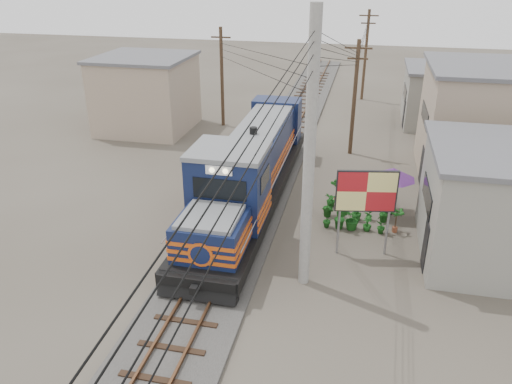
% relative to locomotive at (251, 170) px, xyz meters
% --- Properties ---
extents(ground, '(120.00, 120.00, 0.00)m').
position_rel_locomotive_xyz_m(ground, '(0.00, -5.63, -1.80)').
color(ground, '#473F35').
rests_on(ground, ground).
extents(ballast, '(3.60, 70.00, 0.16)m').
position_rel_locomotive_xyz_m(ballast, '(0.00, 4.37, -1.72)').
color(ballast, '#595651').
rests_on(ballast, ground).
extents(track, '(1.15, 70.00, 0.12)m').
position_rel_locomotive_xyz_m(track, '(0.00, 4.37, -1.54)').
color(track, '#51331E').
rests_on(track, ground).
extents(locomotive, '(3.09, 16.83, 4.17)m').
position_rel_locomotive_xyz_m(locomotive, '(0.00, 0.00, 0.00)').
color(locomotive, black).
rests_on(locomotive, ground).
extents(utility_pole_main, '(0.40, 0.40, 10.00)m').
position_rel_locomotive_xyz_m(utility_pole_main, '(3.50, -6.13, 3.20)').
color(utility_pole_main, '#9E9B93').
rests_on(utility_pole_main, ground).
extents(wooden_pole_mid, '(1.60, 0.24, 7.00)m').
position_rel_locomotive_xyz_m(wooden_pole_mid, '(4.50, 8.37, 1.87)').
color(wooden_pole_mid, '#4C3826').
rests_on(wooden_pole_mid, ground).
extents(wooden_pole_far, '(1.60, 0.24, 7.50)m').
position_rel_locomotive_xyz_m(wooden_pole_far, '(4.80, 22.37, 2.13)').
color(wooden_pole_far, '#4C3826').
rests_on(wooden_pole_far, ground).
extents(wooden_pole_left, '(1.60, 0.24, 7.00)m').
position_rel_locomotive_xyz_m(wooden_pole_left, '(-5.00, 12.37, 1.87)').
color(wooden_pole_left, '#4C3826').
rests_on(wooden_pole_left, ground).
extents(power_lines, '(9.65, 19.00, 3.30)m').
position_rel_locomotive_xyz_m(power_lines, '(-0.14, 2.87, 5.76)').
color(power_lines, black).
rests_on(power_lines, ground).
extents(shophouse_mid, '(8.40, 7.35, 6.20)m').
position_rel_locomotive_xyz_m(shophouse_mid, '(12.50, 6.37, 1.31)').
color(shophouse_mid, tan).
rests_on(shophouse_mid, ground).
extents(shophouse_back, '(6.30, 6.30, 4.20)m').
position_rel_locomotive_xyz_m(shophouse_back, '(11.00, 16.37, 0.31)').
color(shophouse_back, gray).
rests_on(shophouse_back, ground).
extents(shophouse_left, '(6.30, 6.30, 5.20)m').
position_rel_locomotive_xyz_m(shophouse_left, '(-10.00, 10.37, 0.81)').
color(shophouse_left, tan).
rests_on(shophouse_left, ground).
extents(billboard, '(2.40, 0.56, 3.74)m').
position_rel_locomotive_xyz_m(billboard, '(5.55, -3.63, 0.96)').
color(billboard, '#99999E').
rests_on(billboard, ground).
extents(market_umbrella, '(2.81, 2.81, 2.35)m').
position_rel_locomotive_xyz_m(market_umbrella, '(6.76, 0.41, 0.26)').
color(market_umbrella, black).
rests_on(market_umbrella, ground).
extents(vendor, '(0.68, 0.52, 1.65)m').
position_rel_locomotive_xyz_m(vendor, '(6.63, 0.82, -0.98)').
color(vendor, black).
rests_on(vendor, ground).
extents(plant_nursery, '(3.26, 3.25, 1.11)m').
position_rel_locomotive_xyz_m(plant_nursery, '(4.92, -0.90, -1.33)').
color(plant_nursery, '#164E16').
rests_on(plant_nursery, ground).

